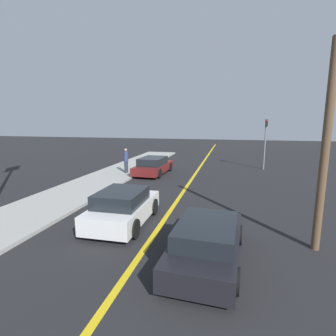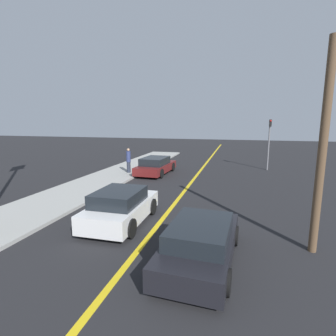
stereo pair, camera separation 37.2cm
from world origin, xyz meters
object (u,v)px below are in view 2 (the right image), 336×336
car_near_right_lane (201,242)px  car_ahead_center (121,207)px  car_far_distant (156,166)px  utility_pole (322,150)px  pedestrian_by_sign (129,160)px  traffic_light (269,139)px

car_near_right_lane → car_ahead_center: 3.97m
car_far_distant → utility_pole: bearing=-47.8°
pedestrian_by_sign → utility_pole: size_ratio=0.29×
car_near_right_lane → traffic_light: 15.93m
car_near_right_lane → car_far_distant: car_far_distant is taller
utility_pole → traffic_light: bearing=90.0°
traffic_light → utility_pole: 13.99m
car_ahead_center → pedestrian_by_sign: (-3.55, 8.90, 0.39)m
pedestrian_by_sign → utility_pole: 14.04m
pedestrian_by_sign → traffic_light: bearing=24.0°
car_ahead_center → utility_pole: 7.11m
car_ahead_center → pedestrian_by_sign: pedestrian_by_sign is taller
traffic_light → car_far_distant: bearing=-155.1°
car_ahead_center → utility_pole: size_ratio=0.62×
car_far_distant → utility_pole: 13.32m
utility_pole → pedestrian_by_sign: bearing=137.2°
car_ahead_center → traffic_light: bearing=63.2°
utility_pole → car_near_right_lane: bearing=-155.1°
car_ahead_center → utility_pole: bearing=-5.1°
car_near_right_lane → car_far_distant: bearing=116.7°
pedestrian_by_sign → utility_pole: (10.19, -9.44, 2.07)m
car_far_distant → car_ahead_center: bearing=-77.4°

